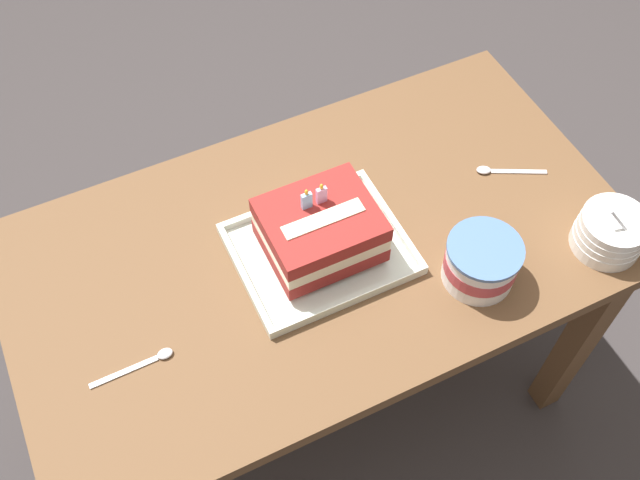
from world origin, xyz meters
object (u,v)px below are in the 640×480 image
Objects in this scene: foil_tray at (320,250)px; birthday_cake at (320,230)px; bowl_stack at (610,232)px; ice_cream_tub at (481,262)px; serving_spoon_by_bowls at (150,360)px; serving_spoon_near_tray at (495,171)px.

birthday_cake is at bearing 90.00° from foil_tray.
bowl_stack is 0.27m from ice_cream_tub.
serving_spoon_near_tray is at bearing 7.45° from serving_spoon_by_bowls.
foil_tray is 1.57× the size of birthday_cake.
serving_spoon_by_bowls is (-0.38, -0.08, -0.00)m from foil_tray.
bowl_stack is at bearing -9.27° from serving_spoon_by_bowls.
ice_cream_tub reaches higher than serving_spoon_by_bowls.
ice_cream_tub is 0.92× the size of serving_spoon_by_bowls.
foil_tray is 0.31m from ice_cream_tub.
bowl_stack reaches higher than foil_tray.
ice_cream_tub is 1.01× the size of serving_spoon_near_tray.
serving_spoon_near_tray is (0.43, 0.02, -0.07)m from birthday_cake.
bowl_stack is at bearing -9.62° from ice_cream_tub.
foil_tray is at bearing 12.11° from serving_spoon_by_bowls.
serving_spoon_by_bowls is at bearing -167.89° from foil_tray.
serving_spoon_near_tray is 0.81m from serving_spoon_by_bowls.
birthday_cake is 1.54× the size of bowl_stack.
birthday_cake is 0.56m from bowl_stack.
ice_cream_tub is at bearing -9.12° from serving_spoon_by_bowls.
bowl_stack is at bearing -23.66° from foil_tray.
serving_spoon_by_bowls is (-0.89, 0.15, -0.04)m from bowl_stack.
serving_spoon_by_bowls is (-0.38, -0.08, -0.07)m from birthday_cake.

